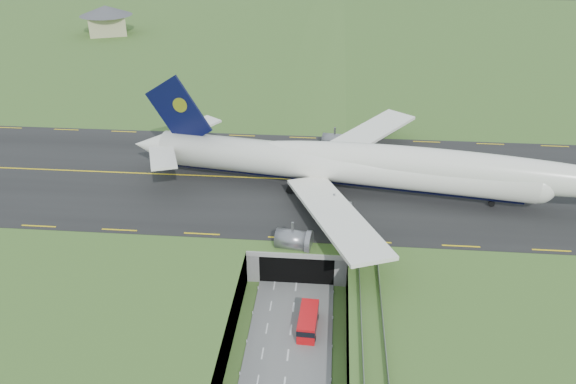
{
  "coord_description": "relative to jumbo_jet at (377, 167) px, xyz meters",
  "views": [
    {
      "loc": [
        4.91,
        -64.54,
        56.35
      ],
      "look_at": [
        -2.41,
        20.0,
        10.35
      ],
      "focal_mm": 35.0,
      "sensor_mm": 36.0,
      "label": 1
    }
  ],
  "objects": [
    {
      "name": "shuttle_tram",
      "position": [
        -10.79,
        -31.1,
        -10.01
      ],
      "size": [
        2.94,
        7.05,
        2.85
      ],
      "rotation": [
        0.0,
        0.0,
        -0.05
      ],
      "color": "red",
      "rests_on": "ground"
    },
    {
      "name": "trench_road",
      "position": [
        -13.22,
        -36.08,
        -11.49
      ],
      "size": [
        12.0,
        75.0,
        0.2
      ],
      "primitive_type": "cube",
      "color": "slate",
      "rests_on": "ground"
    },
    {
      "name": "taxiway",
      "position": [
        -13.22,
        4.42,
        -5.5
      ],
      "size": [
        800.0,
        44.0,
        0.18
      ],
      "primitive_type": "cube",
      "color": "black",
      "rests_on": "airfield_deck"
    },
    {
      "name": "service_building",
      "position": [
        -97.67,
        123.15,
        0.85
      ],
      "size": [
        25.7,
        25.7,
        10.86
      ],
      "rotation": [
        0.0,
        0.0,
        0.36
      ],
      "color": "tan",
      "rests_on": "ground"
    },
    {
      "name": "ground",
      "position": [
        -13.22,
        -28.58,
        -11.59
      ],
      "size": [
        900.0,
        900.0,
        0.0
      ],
      "primitive_type": "plane",
      "color": "#3B5C25",
      "rests_on": "ground"
    },
    {
      "name": "tunnel_portal",
      "position": [
        -13.22,
        -11.87,
        -8.25
      ],
      "size": [
        17.0,
        22.3,
        6.0
      ],
      "color": "gray",
      "rests_on": "ground"
    },
    {
      "name": "airfield_deck",
      "position": [
        -13.22,
        -28.58,
        -8.59
      ],
      "size": [
        800.0,
        800.0,
        6.0
      ],
      "primitive_type": "cube",
      "color": "gray",
      "rests_on": "ground"
    },
    {
      "name": "jumbo_jet",
      "position": [
        0.0,
        0.0,
        0.0
      ],
      "size": [
        98.15,
        61.98,
        20.73
      ],
      "rotation": [
        0.0,
        0.0,
        -0.15
      ],
      "color": "white",
      "rests_on": "ground"
    }
  ]
}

